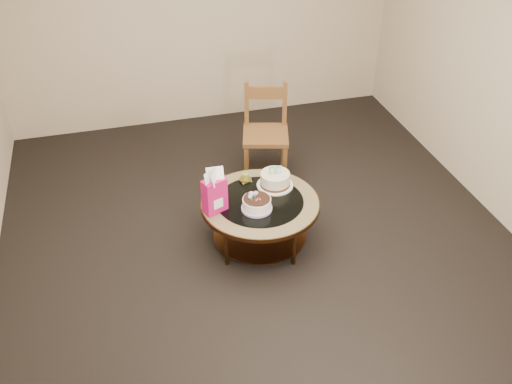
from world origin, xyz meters
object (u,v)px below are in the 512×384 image
object	(u,v)px
cream_cake	(275,180)
gift_bag	(214,191)
coffee_table	(260,208)
dining_chair	(266,132)
decorated_cake	(257,204)

from	to	relation	value
cream_cake	gift_bag	distance (m)	0.63
coffee_table	gift_bag	size ratio (longest dim) A/B	2.63
cream_cake	gift_bag	bearing A→B (deg)	-162.12
cream_cake	dining_chair	xyz separation A→B (m)	(0.17, 0.89, -0.03)
cream_cake	dining_chair	world-z (taller)	dining_chair
coffee_table	dining_chair	xyz separation A→B (m)	(0.36, 1.07, 0.11)
coffee_table	cream_cake	distance (m)	0.30
coffee_table	cream_cake	size ratio (longest dim) A/B	3.19
decorated_cake	cream_cake	distance (m)	0.38
dining_chair	coffee_table	bearing A→B (deg)	-92.82
decorated_cake	gift_bag	xyz separation A→B (m)	(-0.33, 0.08, 0.14)
cream_cake	gift_bag	world-z (taller)	gift_bag
gift_bag	coffee_table	bearing A→B (deg)	-17.75
coffee_table	gift_bag	world-z (taller)	gift_bag
decorated_cake	cream_cake	bearing A→B (deg)	49.27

